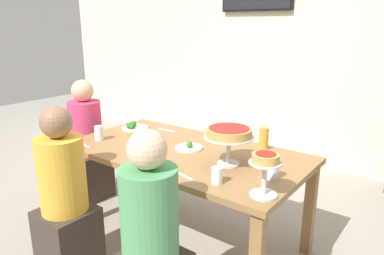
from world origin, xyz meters
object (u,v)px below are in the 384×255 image
(salad_plate_spare, at_px, (189,147))
(dining_table, at_px, (184,161))
(salad_plate_near_diner, at_px, (229,137))
(cutlery_fork_near, at_px, (84,145))
(diner_near_right, at_px, (151,250))
(cutlery_knife_near, at_px, (167,130))
(personal_pizza_stand, at_px, (265,166))
(diner_near_left, at_px, (65,204))
(water_glass_clear_far, at_px, (272,169))
(water_glass_clear_spare, at_px, (99,133))
(cutlery_fork_far, at_px, (183,175))
(beer_glass_amber_tall, at_px, (264,138))
(water_glass_clear_near, at_px, (217,175))
(salad_plate_far_diner, at_px, (133,127))
(diner_head_west, at_px, (87,149))
(deep_dish_pizza_stand, at_px, (229,135))

(salad_plate_spare, bearing_deg, dining_table, -105.08)
(salad_plate_near_diner, height_order, cutlery_fork_near, salad_plate_near_diner)
(dining_table, distance_m, diner_near_right, 0.89)
(cutlery_fork_near, relative_size, cutlery_knife_near, 1.00)
(dining_table, height_order, personal_pizza_stand, personal_pizza_stand)
(diner_near_left, xyz_separation_m, water_glass_clear_far, (1.14, 0.68, 0.31))
(salad_plate_near_diner, height_order, salad_plate_spare, salad_plate_near_diner)
(water_glass_clear_spare, relative_size, cutlery_fork_far, 0.64)
(dining_table, xyz_separation_m, beer_glass_amber_tall, (0.45, 0.37, 0.17))
(personal_pizza_stand, bearing_deg, water_glass_clear_near, -176.64)
(water_glass_clear_spare, height_order, cutlery_knife_near, water_glass_clear_spare)
(water_glass_clear_near, bearing_deg, dining_table, 146.76)
(salad_plate_spare, xyz_separation_m, cutlery_knife_near, (-0.45, 0.26, -0.01))
(diner_near_right, relative_size, salad_plate_far_diner, 4.97)
(water_glass_clear_far, bearing_deg, salad_plate_near_diner, 140.57)
(salad_plate_far_diner, bearing_deg, diner_head_west, -163.77)
(deep_dish_pizza_stand, height_order, water_glass_clear_near, deep_dish_pizza_stand)
(diner_near_right, distance_m, salad_plate_spare, 0.95)
(personal_pizza_stand, relative_size, water_glass_clear_near, 2.50)
(deep_dish_pizza_stand, height_order, cutlery_fork_far, deep_dish_pizza_stand)
(water_glass_clear_far, distance_m, cutlery_knife_near, 1.24)
(salad_plate_spare, bearing_deg, diner_near_right, -65.34)
(water_glass_clear_spare, bearing_deg, dining_table, 17.52)
(beer_glass_amber_tall, distance_m, water_glass_clear_spare, 1.28)
(diner_near_left, relative_size, water_glass_clear_spare, 9.99)
(cutlery_fork_far, bearing_deg, salad_plate_spare, 136.55)
(diner_near_right, bearing_deg, salad_plate_far_diner, 49.03)
(water_glass_clear_near, bearing_deg, salad_plate_far_diner, 157.50)
(diner_near_right, relative_size, deep_dish_pizza_stand, 3.52)
(diner_near_left, xyz_separation_m, salad_plate_spare, (0.41, 0.80, 0.26))
(salad_plate_near_diner, height_order, beer_glass_amber_tall, beer_glass_amber_tall)
(diner_near_right, distance_m, beer_glass_amber_tall, 1.20)
(salad_plate_far_diner, height_order, cutlery_fork_far, salad_plate_far_diner)
(water_glass_clear_near, bearing_deg, cutlery_fork_far, -170.89)
(diner_head_west, relative_size, salad_plate_spare, 5.59)
(cutlery_fork_near, bearing_deg, cutlery_knife_near, 86.19)
(deep_dish_pizza_stand, xyz_separation_m, cutlery_knife_near, (-0.85, 0.36, -0.20))
(water_glass_clear_far, height_order, water_glass_clear_spare, water_glass_clear_far)
(water_glass_clear_spare, bearing_deg, diner_near_right, -27.51)
(water_glass_clear_far, bearing_deg, cutlery_knife_near, 161.62)
(beer_glass_amber_tall, bearing_deg, salad_plate_near_diner, 171.88)
(salad_plate_spare, height_order, cutlery_knife_near, salad_plate_spare)
(personal_pizza_stand, relative_size, beer_glass_amber_tall, 1.44)
(water_glass_clear_near, bearing_deg, diner_near_right, -104.43)
(salad_plate_spare, bearing_deg, water_glass_clear_near, -37.48)
(dining_table, xyz_separation_m, water_glass_clear_near, (0.51, -0.33, 0.13))
(salad_plate_far_diner, bearing_deg, deep_dish_pizza_stand, -10.89)
(beer_glass_amber_tall, height_order, water_glass_clear_far, beer_glass_amber_tall)
(water_glass_clear_near, bearing_deg, cutlery_fork_near, -178.23)
(cutlery_fork_near, height_order, cutlery_knife_near, same)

